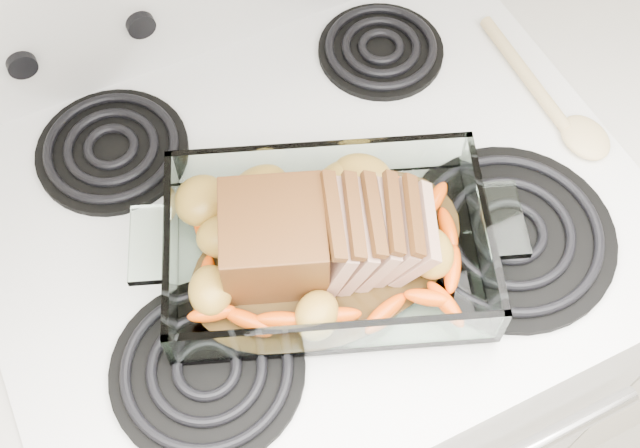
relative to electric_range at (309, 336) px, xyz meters
name	(u,v)px	position (x,y,z in m)	size (l,w,h in m)	color
electric_range	(309,336)	(0.00, 0.00, 0.00)	(0.78, 0.70, 1.12)	white
counter_right	(624,198)	(0.66, 0.00, -0.02)	(0.58, 0.68, 0.93)	white
baking_dish	(328,251)	(-0.02, -0.10, 0.48)	(0.35, 0.23, 0.07)	white
pork_roast	(309,244)	(-0.04, -0.10, 0.51)	(0.23, 0.11, 0.09)	#633212
roast_vegetables	(310,223)	(-0.02, -0.06, 0.49)	(0.36, 0.20, 0.04)	#E44800
wooden_spoon	(558,109)	(0.35, -0.03, 0.46)	(0.06, 0.26, 0.02)	#D1BC80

